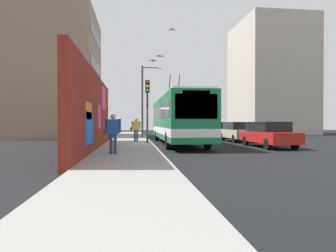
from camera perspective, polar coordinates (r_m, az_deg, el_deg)
The scene contains 15 objects.
ground_plane at distance 19.89m, azimuth -3.01°, elevation -3.75°, with size 80.00×80.00×0.00m, color black.
sidewalk_slab at distance 19.84m, azimuth -7.63°, elevation -3.55°, with size 48.00×3.20×0.15m, color gray.
graffiti_wall at distance 15.81m, azimuth -14.21°, elevation 2.50°, with size 13.76×0.32×4.09m.
building_far_left at distance 33.67m, azimuth -20.55°, elevation 9.23°, with size 10.16×7.84×13.14m.
building_far_right at distance 42.09m, azimuth 19.29°, elevation 8.70°, with size 9.97×8.58×14.88m.
city_bus at distance 20.67m, azimuth 1.86°, elevation 1.60°, with size 12.47×2.57×5.15m.
parked_car_red at distance 19.17m, azimuth 18.92°, elevation -1.45°, with size 4.89×1.84×1.58m.
parked_car_champagne at distance 24.11m, azimuth 13.36°, elevation -1.02°, with size 4.34×1.74×1.58m.
parked_car_navy at distance 29.51m, azimuth 9.55°, elevation -0.70°, with size 4.06×1.92×1.58m.
parked_car_white at distance 34.75m, azimuth 7.03°, elevation -0.49°, with size 4.94×1.79×1.58m.
pedestrian_near_wall at distance 13.21m, azimuth -10.70°, elevation -0.78°, with size 0.24×0.78×1.77m.
pedestrian_midblock at distance 21.82m, azimuth -6.27°, elevation -0.31°, with size 0.23×0.76×1.72m.
traffic_light at distance 19.96m, azimuth -4.04°, elevation 4.95°, with size 0.49×0.28×4.28m.
street_lamp at distance 27.58m, azimuth -4.58°, elevation 5.80°, with size 0.44×1.89×6.69m.
flying_pigeons at distance 23.62m, azimuth -1.32°, elevation 14.50°, with size 2.22×2.17×3.04m.
Camera 1 is at (-19.79, 1.32, 1.53)m, focal length 31.26 mm.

